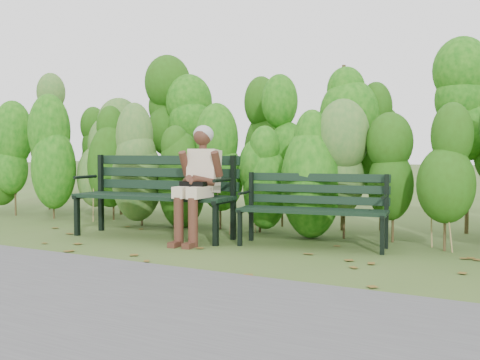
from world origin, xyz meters
The scene contains 7 objects.
ground centered at (0.00, 0.00, 0.00)m, with size 80.00×80.00×0.00m, color #38581E.
footpath centered at (0.00, -2.20, 0.01)m, with size 60.00×2.50×0.01m, color #474749.
hedge_band centered at (0.00, 1.86, 1.26)m, with size 11.04×1.67×2.42m.
leaf_litter centered at (0.47, 0.04, 0.00)m, with size 5.63×2.13×0.01m.
bench_left centered at (-1.27, 0.52, 0.60)m, with size 2.10×0.86×1.02m.
bench_right centered at (0.70, 0.80, 0.48)m, with size 1.70×0.78×0.82m.
seated_woman centered at (-0.58, 0.39, 0.79)m, with size 0.54×0.78×1.38m.
Camera 1 is at (3.02, -5.10, 1.08)m, focal length 42.00 mm.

